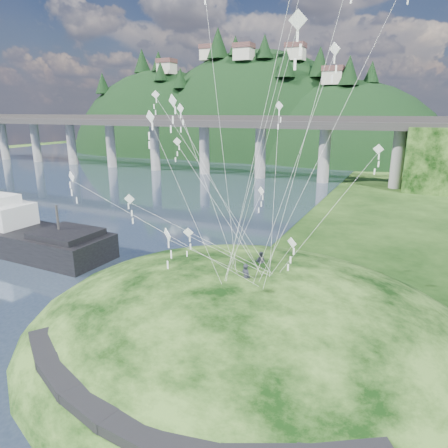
% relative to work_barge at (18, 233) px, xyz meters
% --- Properties ---
extents(ground, '(320.00, 320.00, 0.00)m').
position_rel_work_barge_xyz_m(ground, '(23.81, -7.58, -2.11)').
color(ground, black).
rests_on(ground, ground).
extents(grass_hill, '(36.00, 32.00, 13.00)m').
position_rel_work_barge_xyz_m(grass_hill, '(31.81, -5.58, -3.61)').
color(grass_hill, black).
rests_on(grass_hill, ground).
extents(footpath, '(22.29, 5.84, 0.83)m').
position_rel_work_barge_xyz_m(footpath, '(31.27, -17.32, -0.02)').
color(footpath, black).
rests_on(footpath, ground).
extents(bridge, '(160.00, 11.00, 15.00)m').
position_rel_work_barge_xyz_m(bridge, '(-2.65, 62.49, 7.60)').
color(bridge, '#2D2B2B').
rests_on(bridge, ground).
extents(far_ridge, '(153.00, 70.00, 94.50)m').
position_rel_work_barge_xyz_m(far_ridge, '(-19.77, 114.59, -9.54)').
color(far_ridge, black).
rests_on(far_ridge, ground).
extents(work_barge, '(24.17, 7.09, 8.41)m').
position_rel_work_barge_xyz_m(work_barge, '(0.00, 0.00, 0.00)').
color(work_barge, black).
rests_on(work_barge, ground).
extents(wooden_dock, '(12.82, 3.92, 0.90)m').
position_rel_work_barge_xyz_m(wooden_dock, '(20.91, -1.29, -1.71)').
color(wooden_dock, '#362616').
rests_on(wooden_dock, ground).
extents(kite_flyers, '(0.98, 3.94, 2.02)m').
position_rel_work_barge_xyz_m(kite_flyers, '(31.82, -4.85, 3.75)').
color(kite_flyers, '#242630').
rests_on(kite_flyers, ground).
extents(kite_swarm, '(18.92, 16.81, 21.34)m').
position_rel_work_barge_xyz_m(kite_swarm, '(30.54, -4.51, 14.41)').
color(kite_swarm, white).
rests_on(kite_swarm, ground).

